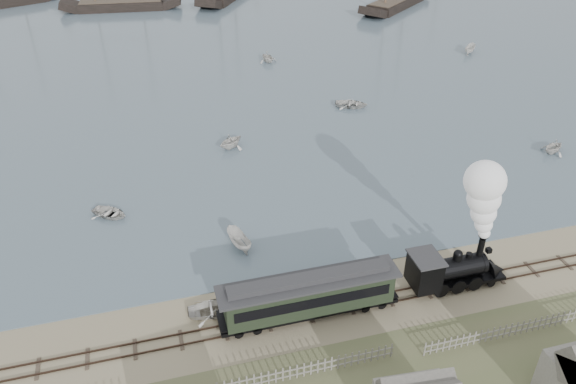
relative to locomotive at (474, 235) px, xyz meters
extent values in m
plane|color=tan|center=(-11.09, 2.00, -4.53)|extent=(600.00, 600.00, 0.00)
cube|color=#33241C|center=(-11.09, -0.50, -4.43)|extent=(120.00, 0.08, 0.12)
cube|color=#33241C|center=(-11.09, 0.50, -4.43)|extent=(120.00, 0.08, 0.12)
cube|color=#403129|center=(-11.09, 0.00, -4.50)|extent=(120.00, 1.80, 0.06)
cube|color=black|center=(-0.80, 0.00, -3.79)|extent=(7.15, 2.10, 0.26)
cylinder|color=black|center=(-1.22, 0.00, -2.74)|extent=(4.42, 1.58, 1.58)
cube|color=black|center=(-3.54, 0.00, -2.53)|extent=(1.89, 2.31, 2.42)
cube|color=#303033|center=(-3.54, 0.00, -1.27)|extent=(2.10, 2.52, 0.13)
cylinder|color=black|center=(0.78, 0.00, -1.32)|extent=(0.46, 0.46, 1.68)
sphere|color=black|center=(-1.01, 0.00, -1.51)|extent=(0.67, 0.67, 0.67)
cone|color=black|center=(2.57, 0.00, -3.90)|extent=(1.47, 2.10, 2.10)
cube|color=black|center=(1.51, 0.00, -1.69)|extent=(0.37, 0.37, 0.37)
cube|color=black|center=(-12.20, 0.00, -3.87)|extent=(12.61, 2.07, 0.32)
cube|color=black|center=(-12.20, 0.00, -2.61)|extent=(11.71, 2.25, 2.25)
cube|color=black|center=(-12.20, -1.14, -2.39)|extent=(10.81, 0.06, 0.81)
cube|color=black|center=(-12.20, 1.14, -2.39)|extent=(10.81, 0.06, 0.81)
cube|color=#303033|center=(-12.20, 0.00, -1.44)|extent=(12.61, 2.43, 0.16)
cube|color=#303033|center=(-12.20, 0.00, -1.17)|extent=(11.26, 1.08, 0.41)
imported|color=silver|center=(-18.50, 1.93, -4.15)|extent=(2.77, 3.80, 0.77)
imported|color=silver|center=(-25.51, 15.98, -4.12)|extent=(3.90, 4.09, 0.69)
imported|color=silver|center=(-12.94, 25.63, -3.65)|extent=(3.96, 4.08, 1.64)
imported|color=silver|center=(-15.43, 8.71, -3.84)|extent=(3.47, 2.11, 1.26)
imported|color=silver|center=(3.20, 32.07, -4.06)|extent=(4.21, 4.77, 0.82)
imported|color=silver|center=(19.44, 15.56, -3.72)|extent=(3.30, 3.53, 1.50)
imported|color=silver|center=(27.51, 45.79, -3.85)|extent=(3.10, 3.14, 1.24)
imported|color=silver|center=(-2.97, 50.17, -3.67)|extent=(3.64, 3.35, 1.60)
camera|label=1|loc=(-21.12, -26.99, 24.09)|focal=35.00mm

